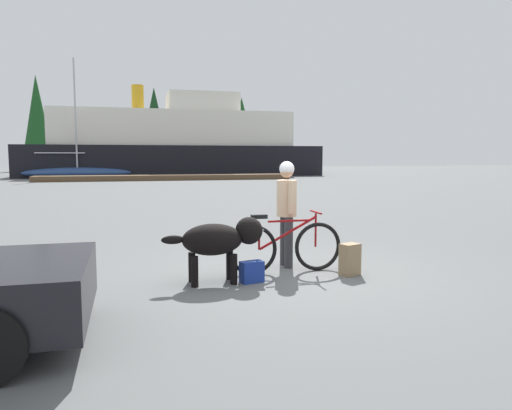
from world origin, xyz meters
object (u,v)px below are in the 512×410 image
at_px(person_cyclist, 287,204).
at_px(sailboat_moored, 77,172).
at_px(handbag_pannier, 252,272).
at_px(dog, 220,239).
at_px(bicycle, 285,246).
at_px(backpack, 350,259).
at_px(ferry_boat, 175,145).

height_order(person_cyclist, sailboat_moored, sailboat_moored).
bearing_deg(handbag_pannier, person_cyclist, 46.42).
height_order(person_cyclist, dog, person_cyclist).
distance_m(bicycle, handbag_pannier, 0.81).
relative_size(person_cyclist, backpack, 3.56).
xyz_separation_m(bicycle, handbag_pannier, (-0.63, -0.43, -0.26)).
bearing_deg(backpack, bicycle, 155.45).
bearing_deg(sailboat_moored, ferry_boat, 25.60).
xyz_separation_m(bicycle, backpack, (0.89, -0.41, -0.17)).
distance_m(person_cyclist, sailboat_moored, 35.91).
xyz_separation_m(person_cyclist, ferry_boat, (1.99, 39.38, 1.90)).
height_order(backpack, sailboat_moored, sailboat_moored).
bearing_deg(ferry_boat, person_cyclist, -92.90).
height_order(ferry_boat, sailboat_moored, sailboat_moored).
bearing_deg(bicycle, backpack, -24.55).
height_order(person_cyclist, ferry_boat, ferry_boat).
height_order(handbag_pannier, ferry_boat, ferry_boat).
xyz_separation_m(dog, sailboat_moored, (-5.28, 36.03, -0.12)).
bearing_deg(bicycle, sailboat_moored, 100.09).
bearing_deg(sailboat_moored, dog, -81.66).
bearing_deg(dog, backpack, -2.48).
bearing_deg(person_cyclist, sailboat_moored, 100.45).
height_order(dog, ferry_boat, ferry_boat).
xyz_separation_m(dog, ferry_boat, (3.22, 40.11, 2.30)).
relative_size(person_cyclist, dog, 1.19).
relative_size(dog, sailboat_moored, 0.15).
xyz_separation_m(handbag_pannier, sailboat_moored, (-5.72, 36.14, 0.35)).
bearing_deg(sailboat_moored, backpack, -78.66).
relative_size(dog, handbag_pannier, 4.46).
bearing_deg(bicycle, ferry_boat, 86.91).
distance_m(dog, backpack, 2.00).
xyz_separation_m(bicycle, ferry_boat, (2.15, 39.79, 2.51)).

